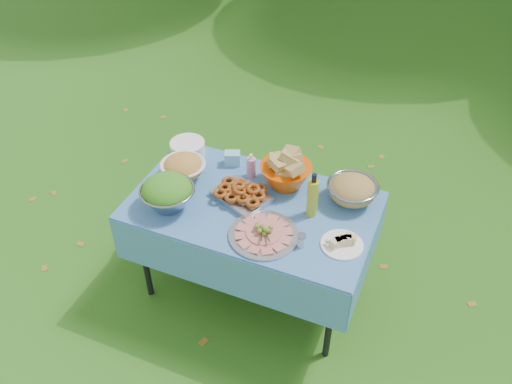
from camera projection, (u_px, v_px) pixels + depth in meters
ground at (253, 287)px, 3.74m from camera, size 80.00×80.00×0.00m
picnic_table at (253, 248)px, 3.50m from camera, size 1.46×0.86×0.76m
salad_bowl at (167, 193)px, 3.17m from camera, size 0.35×0.35×0.21m
pasta_bowl_white at (183, 167)px, 3.40m from camera, size 0.35×0.35×0.16m
plate_stack at (188, 148)px, 3.61m from camera, size 0.24×0.24×0.09m
wipes_box at (232, 158)px, 3.53m from camera, size 0.12×0.10×0.09m
sanitizer_bottle at (251, 165)px, 3.40m from camera, size 0.07×0.07×0.17m
bread_bowl at (286, 170)px, 3.33m from camera, size 0.34×0.34×0.22m
pasta_bowl_steel at (352, 190)px, 3.23m from camera, size 0.34×0.34×0.16m
fried_tray at (241, 194)px, 3.26m from camera, size 0.39×0.34×0.08m
charcuterie_platter at (264, 230)px, 3.02m from camera, size 0.46×0.46×0.09m
oil_bottle at (313, 195)px, 3.09m from camera, size 0.08×0.08×0.30m
cheese_plate at (342, 241)px, 2.97m from camera, size 0.31×0.31×0.06m
shaker at (301, 240)px, 2.96m from camera, size 0.06×0.06×0.08m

